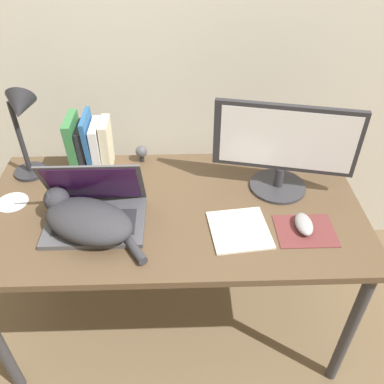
# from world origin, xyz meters

# --- Properties ---
(wall_back) EXTENTS (8.00, 0.05, 2.60)m
(wall_back) POSITION_xyz_m (0.00, 0.96, 1.30)
(wall_back) COLOR beige
(wall_back) RESTS_ON ground_plane
(desk) EXTENTS (1.43, 0.72, 0.72)m
(desk) POSITION_xyz_m (0.00, 0.36, 0.65)
(desk) COLOR brown
(desk) RESTS_ON ground_plane
(laptop) EXTENTS (0.35, 0.26, 0.25)m
(laptop) POSITION_xyz_m (-0.27, 0.30, 0.76)
(laptop) COLOR #4C4C51
(laptop) RESTS_ON desk
(cat) EXTENTS (0.40, 0.32, 0.13)m
(cat) POSITION_xyz_m (-0.30, 0.24, 0.77)
(cat) COLOR #333338
(cat) RESTS_ON desk
(external_monitor) EXTENTS (0.52, 0.22, 0.36)m
(external_monitor) POSITION_xyz_m (0.42, 0.46, 0.91)
(external_monitor) COLOR #333338
(external_monitor) RESTS_ON desk
(mousepad) EXTENTS (0.21, 0.17, 0.00)m
(mousepad) POSITION_xyz_m (0.47, 0.21, 0.72)
(mousepad) COLOR brown
(mousepad) RESTS_ON desk
(computer_mouse) EXTENTS (0.06, 0.11, 0.04)m
(computer_mouse) POSITION_xyz_m (0.46, 0.23, 0.74)
(computer_mouse) COLOR #99999E
(computer_mouse) RESTS_ON mousepad
(book_row) EXTENTS (0.17, 0.16, 0.24)m
(book_row) POSITION_xyz_m (-0.34, 0.63, 0.83)
(book_row) COLOR #387A42
(book_row) RESTS_ON desk
(desk_lamp) EXTENTS (0.17, 0.17, 0.40)m
(desk_lamp) POSITION_xyz_m (-0.56, 0.56, 0.98)
(desk_lamp) COLOR #28282D
(desk_lamp) RESTS_ON desk
(notepad) EXTENTS (0.23, 0.23, 0.01)m
(notepad) POSITION_xyz_m (0.24, 0.22, 0.72)
(notepad) COLOR silver
(notepad) RESTS_ON desk
(webcam) EXTENTS (0.05, 0.05, 0.08)m
(webcam) POSITION_xyz_m (-0.13, 0.67, 0.76)
(webcam) COLOR #232328
(webcam) RESTS_ON desk
(cd_disc) EXTENTS (0.12, 0.12, 0.00)m
(cd_disc) POSITION_xyz_m (-0.61, 0.40, 0.72)
(cd_disc) COLOR silver
(cd_disc) RESTS_ON desk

